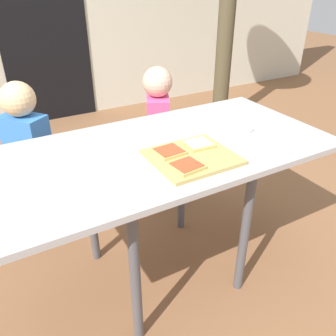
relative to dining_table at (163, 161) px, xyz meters
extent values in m
plane|color=brown|center=(0.00, 0.00, -0.70)|extent=(16.00, 16.00, 0.00)
cube|color=black|center=(0.07, 2.65, 0.30)|extent=(0.90, 0.02, 2.00)
cube|color=#AFAEAE|center=(0.00, 0.00, 0.06)|extent=(1.57, 0.78, 0.03)
cylinder|color=#4C4C51|center=(-0.29, -0.29, -0.33)|extent=(0.05, 0.05, 0.75)
cylinder|color=#4C4C51|center=(0.29, -0.29, -0.33)|extent=(0.05, 0.05, 0.75)
cylinder|color=#4C4C51|center=(-0.29, 0.29, -0.33)|extent=(0.05, 0.05, 0.75)
cylinder|color=#4C4C51|center=(0.29, 0.29, -0.33)|extent=(0.05, 0.05, 0.75)
cube|color=tan|center=(0.06, -0.16, 0.08)|extent=(0.35, 0.32, 0.02)
cube|color=tan|center=(-0.02, -0.09, 0.10)|extent=(0.12, 0.12, 0.01)
cube|color=#B14323|center=(-0.02, -0.09, 0.10)|extent=(0.11, 0.11, 0.00)
cube|color=tan|center=(-0.02, -0.24, 0.10)|extent=(0.13, 0.12, 0.01)
cube|color=#B14323|center=(-0.02, -0.24, 0.10)|extent=(0.12, 0.11, 0.00)
cube|color=tan|center=(0.13, -0.09, 0.10)|extent=(0.12, 0.12, 0.01)
cube|color=beige|center=(0.13, -0.09, 0.10)|extent=(0.11, 0.10, 0.00)
cylinder|color=silver|center=(0.42, 0.02, 0.08)|extent=(0.22, 0.22, 0.01)
cylinder|color=#2F2A34|center=(-0.54, 0.72, -0.50)|extent=(0.09, 0.09, 0.41)
cylinder|color=#2F2A34|center=(-0.45, 0.60, -0.50)|extent=(0.09, 0.09, 0.41)
cube|color=blue|center=(-0.50, 0.66, -0.10)|extent=(0.26, 0.28, 0.39)
sphere|color=#E0B985|center=(-0.50, 0.66, 0.19)|extent=(0.18, 0.18, 0.18)
cylinder|color=#494E5C|center=(0.34, 0.70, -0.50)|extent=(0.09, 0.09, 0.40)
cylinder|color=#494E5C|center=(0.28, 0.57, -0.50)|extent=(0.09, 0.09, 0.40)
cube|color=#E54C8C|center=(0.31, 0.63, -0.11)|extent=(0.23, 0.28, 0.38)
sphere|color=#E3AB8F|center=(0.31, 0.63, 0.17)|extent=(0.19, 0.19, 0.19)
cylinder|color=#4C432C|center=(1.57, 1.59, 0.27)|extent=(0.16, 0.16, 1.94)
camera|label=1|loc=(-0.67, -1.23, 0.76)|focal=36.89mm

